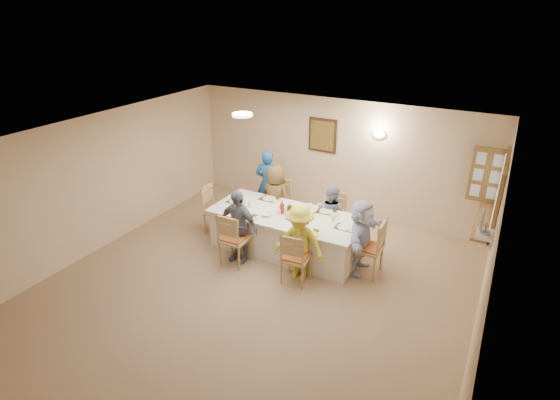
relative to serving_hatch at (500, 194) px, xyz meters
The scene contains 49 objects.
ground 4.28m from the serving_hatch, 143.22° to the right, with size 7.00×7.00×0.00m, color #9F7251.
room_walls 4.01m from the serving_hatch, 143.22° to the right, with size 7.00×7.00×7.00m.
wall_picture 3.67m from the serving_hatch, 163.15° to the left, with size 0.62×0.05×0.72m.
wall_sconce 2.56m from the serving_hatch, 155.76° to the left, with size 0.26×0.09×0.18m, color white.
ceiling_light 4.41m from the serving_hatch, 167.93° to the right, with size 0.36×0.36×0.05m, color white.
serving_hatch is the anchor object (origin of this frame).
hatch_sill 0.54m from the serving_hatch, behind, with size 0.30×1.50×0.05m, color brown.
shutter_door 0.80m from the serving_hatch, 108.89° to the left, with size 0.55×0.04×1.00m, color brown.
fan_shelf 1.36m from the serving_hatch, 93.39° to the right, with size 0.22×0.36×0.03m, color white.
desk_fan 1.36m from the serving_hatch, 94.66° to the right, with size 0.30×0.30×0.28m, color #A5A5A8, non-canonical shape.
dining_table 3.63m from the serving_hatch, 164.58° to the right, with size 2.78×1.18×0.76m, color silver.
chair_back_left 4.05m from the serving_hatch, behind, with size 0.47×0.47×0.98m, color tan, non-canonical shape.
chair_back_right 2.92m from the serving_hatch, behind, with size 0.45×0.45×0.93m, color tan, non-canonical shape.
chair_front_left 4.40m from the serving_hatch, 156.37° to the right, with size 0.48×0.48×1.00m, color tan, non-canonical shape.
chair_front_right 3.38m from the serving_hatch, 147.78° to the right, with size 0.45×0.45×0.93m, color tan, non-canonical shape.
chair_left_end 5.06m from the serving_hatch, 169.34° to the right, with size 0.47×0.47×0.99m, color tan, non-canonical shape.
chair_right_end 2.23m from the serving_hatch, 152.67° to the right, with size 0.48×0.48×1.01m, color tan, non-canonical shape.
diner_back_left 4.02m from the serving_hatch, behind, with size 0.73×0.54×1.37m, color brown.
diner_back_right 2.88m from the serving_hatch, behind, with size 0.63×0.52×1.18m, color #8084A4.
diner_front_left 4.32m from the serving_hatch, 157.86° to the right, with size 0.81×0.37×1.36m, color slate.
diner_front_right 3.27m from the serving_hatch, 149.62° to the right, with size 0.88×0.53×1.33m, color yellow.
diner_right_end 2.27m from the serving_hatch, 154.29° to the right, with size 0.40×1.23×1.33m, color #D0DAFF.
caregiver 4.45m from the serving_hatch, behind, with size 0.60×0.46×1.48m, color #1C5494.
placemat_fl 4.21m from the serving_hatch, 161.19° to the right, with size 0.36×0.27×0.01m, color #472B19.
plate_fl 4.21m from the serving_hatch, 161.19° to the right, with size 0.24×0.24×0.01m, color white.
napkin_fl 4.06m from the serving_hatch, 159.67° to the right, with size 0.15×0.15×0.01m, color yellow.
placemat_fr 3.12m from the serving_hatch, 153.86° to the right, with size 0.37×0.28×0.01m, color #472B19.
plate_fr 3.12m from the serving_hatch, 153.86° to the right, with size 0.25×0.25×0.02m, color white.
napkin_fr 2.99m from the serving_hatch, 151.41° to the right, with size 0.15×0.15×0.01m, color yellow.
placemat_bl 4.02m from the serving_hatch, behind, with size 0.37×0.27×0.01m, color #472B19.
plate_bl 4.02m from the serving_hatch, behind, with size 0.26×0.26×0.02m, color white.
napkin_bl 3.85m from the serving_hatch, behind, with size 0.14×0.14×0.01m, color yellow.
placemat_br 2.87m from the serving_hatch, 169.66° to the right, with size 0.35×0.26×0.01m, color #472B19.
plate_br 2.86m from the serving_hatch, 169.66° to the right, with size 0.25×0.25×0.02m, color white.
napkin_br 2.70m from the serving_hatch, 167.87° to the right, with size 0.14×0.14×0.01m, color yellow.
placemat_le 4.58m from the serving_hatch, 168.29° to the right, with size 0.33×0.24×0.01m, color #472B19.
plate_le 4.58m from the serving_hatch, 168.29° to the right, with size 0.25×0.25×0.02m, color white.
napkin_le 4.41m from the serving_hatch, 167.16° to the right, with size 0.14×0.14×0.01m, color yellow.
placemat_re 2.50m from the serving_hatch, 157.41° to the right, with size 0.33×0.24×0.01m, color #472B19.
plate_re 2.50m from the serving_hatch, 157.41° to the right, with size 0.25×0.25×0.02m, color white.
napkin_re 2.36m from the serving_hatch, 154.47° to the right, with size 0.14×0.14×0.01m, color yellow.
teacup_a 4.35m from the serving_hatch, 163.44° to the right, with size 0.11×0.11×0.09m, color white.
teacup_b 3.02m from the serving_hatch, behind, with size 0.11×0.11×0.08m, color white.
bowl_a 3.85m from the serving_hatch, 162.34° to the right, with size 0.21×0.21×0.05m, color white.
bowl_b 3.11m from the serving_hatch, 167.71° to the right, with size 0.21×0.21×0.06m, color white.
condiment_ketchup 3.58m from the serving_hatch, 164.63° to the right, with size 0.11×0.11×0.26m, color #A91A0E.
condiment_brown 3.46m from the serving_hatch, 165.68° to the right, with size 0.11×0.11×0.20m, color #4F2D15.
condiment_malt 3.43m from the serving_hatch, 164.18° to the right, with size 0.13×0.13×0.17m, color #4F2D15.
drinking_glass 3.65m from the serving_hatch, 165.99° to the right, with size 0.07×0.07×0.11m, color silver.
Camera 1 is at (3.16, -4.81, 4.25)m, focal length 28.00 mm.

